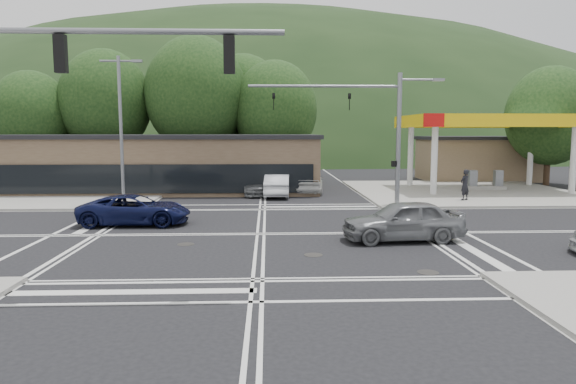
{
  "coord_description": "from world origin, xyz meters",
  "views": [
    {
      "loc": [
        0.33,
        -22.48,
        4.53
      ],
      "look_at": [
        1.38,
        4.06,
        1.4
      ],
      "focal_mm": 32.0,
      "sensor_mm": 36.0,
      "label": 1
    }
  ],
  "objects_px": {
    "car_blue_west": "(135,210)",
    "car_queue_b": "(309,182)",
    "car_grey_center": "(403,220)",
    "car_northbound": "(256,185)",
    "pedestrian": "(465,185)",
    "car_queue_a": "(277,185)"
  },
  "relations": [
    {
      "from": "car_grey_center",
      "to": "pedestrian",
      "type": "distance_m",
      "value": 13.47
    },
    {
      "from": "car_blue_west",
      "to": "car_queue_b",
      "type": "xyz_separation_m",
      "value": [
        9.57,
        12.59,
        0.11
      ]
    },
    {
      "from": "car_blue_west",
      "to": "car_queue_a",
      "type": "relative_size",
      "value": 1.1
    },
    {
      "from": "car_northbound",
      "to": "car_queue_b",
      "type": "bearing_deg",
      "value": 6.15
    },
    {
      "from": "car_blue_west",
      "to": "car_grey_center",
      "type": "distance_m",
      "value": 12.82
    },
    {
      "from": "car_grey_center",
      "to": "car_northbound",
      "type": "xyz_separation_m",
      "value": [
        -6.44,
        16.01,
        -0.15
      ]
    },
    {
      "from": "car_grey_center",
      "to": "car_queue_a",
      "type": "distance_m",
      "value": 15.76
    },
    {
      "from": "car_queue_a",
      "to": "car_northbound",
      "type": "distance_m",
      "value": 1.83
    },
    {
      "from": "car_blue_west",
      "to": "pedestrian",
      "type": "distance_m",
      "value": 20.49
    },
    {
      "from": "car_queue_a",
      "to": "car_queue_b",
      "type": "relative_size",
      "value": 0.97
    },
    {
      "from": "car_blue_west",
      "to": "car_queue_b",
      "type": "height_order",
      "value": "car_queue_b"
    },
    {
      "from": "car_grey_center",
      "to": "car_northbound",
      "type": "bearing_deg",
      "value": -162.74
    },
    {
      "from": "car_grey_center",
      "to": "car_northbound",
      "type": "distance_m",
      "value": 17.25
    },
    {
      "from": "car_grey_center",
      "to": "car_blue_west",
      "type": "bearing_deg",
      "value": -113.9
    },
    {
      "from": "car_grey_center",
      "to": "car_queue_b",
      "type": "relative_size",
      "value": 1.01
    },
    {
      "from": "car_queue_b",
      "to": "car_northbound",
      "type": "relative_size",
      "value": 1.02
    },
    {
      "from": "car_blue_west",
      "to": "car_queue_b",
      "type": "relative_size",
      "value": 1.07
    },
    {
      "from": "car_blue_west",
      "to": "pedestrian",
      "type": "height_order",
      "value": "pedestrian"
    },
    {
      "from": "car_blue_west",
      "to": "car_grey_center",
      "type": "height_order",
      "value": "car_grey_center"
    },
    {
      "from": "car_blue_west",
      "to": "pedestrian",
      "type": "bearing_deg",
      "value": -69.98
    },
    {
      "from": "car_grey_center",
      "to": "car_queue_a",
      "type": "bearing_deg",
      "value": -166.39
    },
    {
      "from": "car_northbound",
      "to": "pedestrian",
      "type": "bearing_deg",
      "value": -24.23
    }
  ]
}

